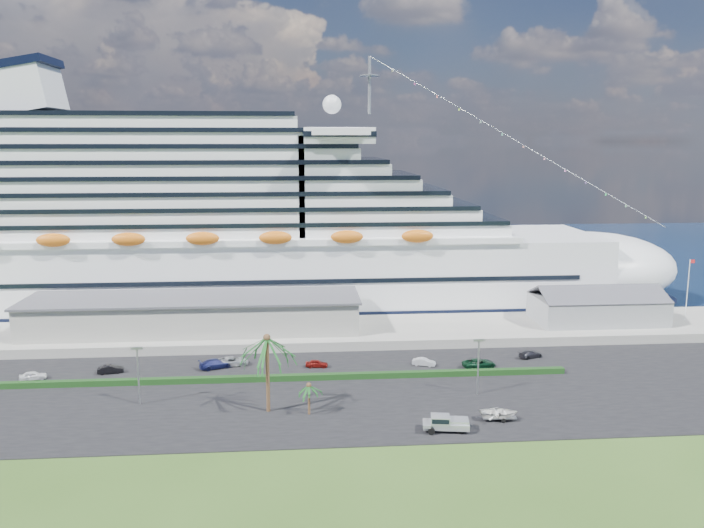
{
  "coord_description": "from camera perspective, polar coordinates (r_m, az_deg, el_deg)",
  "views": [
    {
      "loc": [
        -5.8,
        -84.83,
        36.23
      ],
      "look_at": [
        3.52,
        30.0,
        15.63
      ],
      "focal_mm": 35.0,
      "sensor_mm": 36.0,
      "label": 1
    }
  ],
  "objects": [
    {
      "name": "parked_car_4",
      "position": [
        112.53,
        -2.95,
        -8.26
      ],
      "size": [
        3.75,
        1.81,
        1.23
      ],
      "primitive_type": "imported",
      "rotation": [
        0.0,
        0.0,
        1.47
      ],
      "color": "maroon",
      "rests_on": "asphalt_lot"
    },
    {
      "name": "boat_trailer",
      "position": [
        93.98,
        12.12,
        -12.0
      ],
      "size": [
        5.63,
        3.77,
        1.6
      ],
      "color": "gray",
      "rests_on": "asphalt_lot"
    },
    {
      "name": "parked_car_0",
      "position": [
        117.46,
        -24.99,
        -8.41
      ],
      "size": [
        4.22,
        2.72,
        1.34
      ],
      "primitive_type": "imported",
      "rotation": [
        0.0,
        0.0,
        1.89
      ],
      "color": "white",
      "rests_on": "asphalt_lot"
    },
    {
      "name": "water",
      "position": [
        217.94,
        -3.05,
        0.56
      ],
      "size": [
        420.0,
        160.0,
        0.02
      ],
      "primitive_type": "cube",
      "color": "#0B1B33",
      "rests_on": "ground"
    },
    {
      "name": "parked_car_1",
      "position": [
        116.05,
        -19.44,
        -8.25
      ],
      "size": [
        4.19,
        2.27,
        1.31
      ],
      "primitive_type": "imported",
      "rotation": [
        0.0,
        0.0,
        1.8
      ],
      "color": "black",
      "rests_on": "asphalt_lot"
    },
    {
      "name": "flagpole",
      "position": [
        148.72,
        26.14,
        -1.75
      ],
      "size": [
        1.08,
        0.16,
        12.0
      ],
      "color": "silver",
      "rests_on": "wharf"
    },
    {
      "name": "wharf",
      "position": [
        129.86,
        -1.91,
        -5.65
      ],
      "size": [
        240.0,
        20.0,
        1.8
      ],
      "primitive_type": "cube",
      "color": "gray",
      "rests_on": "ground"
    },
    {
      "name": "parked_car_7",
      "position": [
        120.95,
        14.61,
        -7.27
      ],
      "size": [
        4.58,
        3.14,
        1.23
      ],
      "primitive_type": "imported",
      "rotation": [
        0.0,
        0.0,
        1.94
      ],
      "color": "#222228",
      "rests_on": "asphalt_lot"
    },
    {
      "name": "pickup_truck",
      "position": [
        89.64,
        7.74,
        -12.92
      ],
      "size": [
        6.16,
        3.06,
        2.07
      ],
      "color": "black",
      "rests_on": "asphalt_lot"
    },
    {
      "name": "lamp_post_left",
      "position": [
        100.32,
        -17.37,
        -8.27
      ],
      "size": [
        1.6,
        0.35,
        8.27
      ],
      "color": "gray",
      "rests_on": "asphalt_lot"
    },
    {
      "name": "palm_tall",
      "position": [
        92.95,
        -7.08,
        -6.85
      ],
      "size": [
        8.82,
        8.82,
        11.13
      ],
      "color": "#47301E",
      "rests_on": "ground"
    },
    {
      "name": "parked_car_2",
      "position": [
        114.8,
        -9.92,
        -7.97
      ],
      "size": [
        5.6,
        3.3,
        1.46
      ],
      "primitive_type": "imported",
      "rotation": [
        0.0,
        0.0,
        1.75
      ],
      "color": "#A1A4A9",
      "rests_on": "asphalt_lot"
    },
    {
      "name": "asphalt_lot",
      "position": [
        102.59,
        -1.12,
        -10.51
      ],
      "size": [
        140.0,
        38.0,
        0.12
      ],
      "primitive_type": "cube",
      "color": "black",
      "rests_on": "ground"
    },
    {
      "name": "palm_short",
      "position": [
        93.21,
        -3.61,
        -10.33
      ],
      "size": [
        3.53,
        3.53,
        4.56
      ],
      "color": "#47301E",
      "rests_on": "ground"
    },
    {
      "name": "terminal_building",
      "position": [
        130.1,
        -13.02,
        -4.01
      ],
      "size": [
        61.0,
        15.0,
        6.3
      ],
      "color": "gray",
      "rests_on": "wharf"
    },
    {
      "name": "lamp_post_right",
      "position": [
        101.18,
        10.46,
        -7.81
      ],
      "size": [
        1.6,
        0.35,
        8.27
      ],
      "color": "gray",
      "rests_on": "asphalt_lot"
    },
    {
      "name": "parked_car_6",
      "position": [
        113.93,
        10.51,
        -8.12
      ],
      "size": [
        5.71,
        3.29,
        1.5
      ],
      "primitive_type": "imported",
      "rotation": [
        0.0,
        0.0,
        1.73
      ],
      "color": "#0C311B",
      "rests_on": "asphalt_lot"
    },
    {
      "name": "cruise_ship",
      "position": [
        150.93,
        -10.59,
        2.53
      ],
      "size": [
        191.0,
        38.0,
        54.0
      ],
      "color": "silver",
      "rests_on": "ground"
    },
    {
      "name": "parked_car_5",
      "position": [
        113.73,
        5.99,
        -8.1
      ],
      "size": [
        3.98,
        2.52,
        1.24
      ],
      "primitive_type": "imported",
      "rotation": [
        0.0,
        0.0,
        1.22
      ],
      "color": "silver",
      "rests_on": "asphalt_lot"
    },
    {
      "name": "port_shed",
      "position": [
        141.2,
        19.7,
        -3.5
      ],
      "size": [
        24.0,
        12.31,
        7.37
      ],
      "color": "gray",
      "rests_on": "wharf"
    },
    {
      "name": "hedge",
      "position": [
        106.97,
        -5.63,
        -9.38
      ],
      "size": [
        88.0,
        1.1,
        0.9
      ],
      "primitive_type": "cube",
      "color": "black",
      "rests_on": "asphalt_lot"
    },
    {
      "name": "ground",
      "position": [
        92.43,
        -0.69,
        -12.94
      ],
      "size": [
        420.0,
        420.0,
        0.0
      ],
      "primitive_type": "plane",
      "color": "#304E1A",
      "rests_on": "ground"
    },
    {
      "name": "parked_car_3",
      "position": [
        114.0,
        -11.26,
        -8.12
      ],
      "size": [
        5.74,
        4.13,
        1.54
      ],
      "primitive_type": "imported",
      "rotation": [
        0.0,
        0.0,
        1.99
      ],
      "color": "#161B4D",
      "rests_on": "asphalt_lot"
    }
  ]
}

